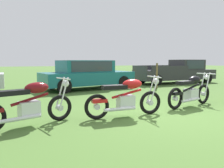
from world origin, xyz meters
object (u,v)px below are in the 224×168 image
at_px(motorcycle_maroon, 29,104).
at_px(car_teal, 87,73).
at_px(fence_post_wooden, 157,76).
at_px(motorcycle_red, 126,98).
at_px(pickup_truck_charcoal, 178,71).
at_px(motorcycle_black, 191,91).

height_order(motorcycle_maroon, car_teal, car_teal).
xyz_separation_m(car_teal, fence_post_wooden, (3.32, -1.34, -0.15)).
bearing_deg(motorcycle_red, fence_post_wooden, 50.24).
xyz_separation_m(motorcycle_maroon, motorcycle_red, (2.24, -0.20, 0.00)).
bearing_deg(motorcycle_maroon, fence_post_wooden, 18.13).
bearing_deg(pickup_truck_charcoal, car_teal, -173.98).
distance_m(car_teal, pickup_truck_charcoal, 6.36).
relative_size(motorcycle_black, fence_post_wooden, 1.59).
distance_m(motorcycle_black, car_teal, 5.62).
bearing_deg(pickup_truck_charcoal, motorcycle_maroon, -145.92).
distance_m(motorcycle_maroon, car_teal, 6.31).
xyz_separation_m(motorcycle_red, fence_post_wooden, (4.30, 4.28, 0.17)).
bearing_deg(fence_post_wooden, motorcycle_black, -114.68).
distance_m(motorcycle_red, pickup_truck_charcoal, 9.44).
height_order(motorcycle_black, fence_post_wooden, fence_post_wooden).
bearing_deg(car_teal, motorcycle_red, -106.42).
distance_m(motorcycle_maroon, motorcycle_black, 4.66).
height_order(motorcycle_red, car_teal, car_teal).
relative_size(motorcycle_red, motorcycle_black, 1.00).
relative_size(motorcycle_black, car_teal, 0.44).
distance_m(pickup_truck_charcoal, fence_post_wooden, 3.46).
bearing_deg(pickup_truck_charcoal, fence_post_wooden, -148.17).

